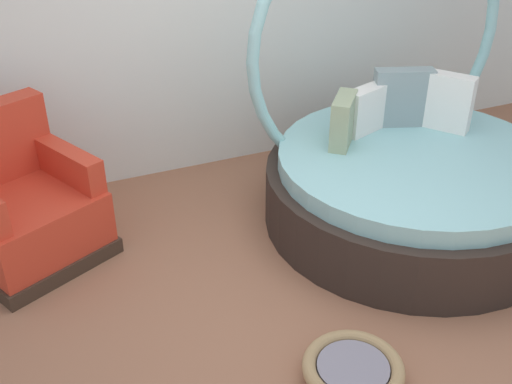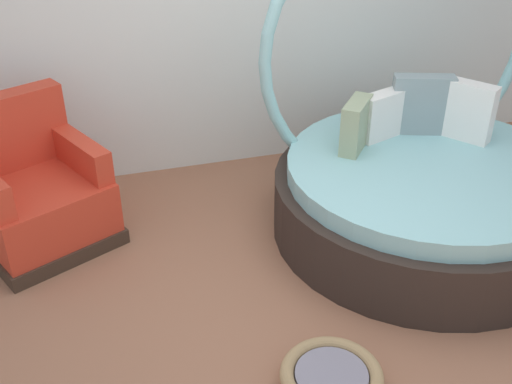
% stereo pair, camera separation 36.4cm
% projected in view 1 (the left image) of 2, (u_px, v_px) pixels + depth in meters
% --- Properties ---
extents(ground_plane, '(8.00, 8.00, 0.02)m').
position_uv_depth(ground_plane, '(311.00, 321.00, 3.52)').
color(ground_plane, '#936047').
extents(round_daybed, '(2.00, 2.00, 2.09)m').
position_uv_depth(round_daybed, '(407.00, 168.00, 4.25)').
color(round_daybed, '#2D231E').
rests_on(round_daybed, ground_plane).
extents(red_armchair, '(1.06, 1.06, 0.94)m').
position_uv_depth(red_armchair, '(22.00, 208.00, 3.90)').
color(red_armchair, '#38281E').
rests_on(red_armchair, ground_plane).
extents(pet_basket, '(0.51, 0.51, 0.13)m').
position_uv_depth(pet_basket, '(353.00, 371.00, 3.09)').
color(pet_basket, '#9E7F56').
rests_on(pet_basket, ground_plane).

